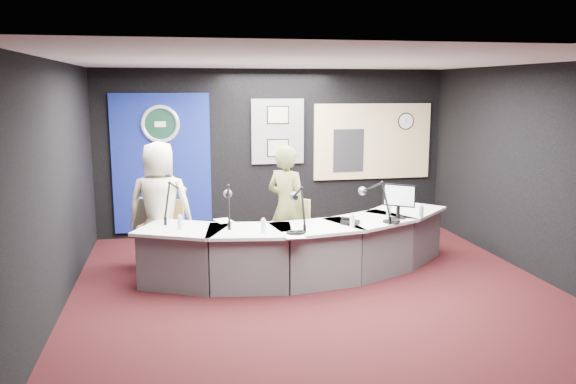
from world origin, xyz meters
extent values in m
plane|color=black|center=(0.00, 0.00, 0.00)|extent=(6.00, 6.00, 0.00)
cube|color=silver|center=(0.00, 0.00, 2.80)|extent=(6.00, 6.00, 0.02)
cube|color=black|center=(0.00, 3.00, 1.40)|extent=(6.00, 0.02, 2.80)
cube|color=black|center=(0.00, -3.00, 1.40)|extent=(6.00, 0.02, 2.80)
cube|color=black|center=(-3.00, 0.00, 1.40)|extent=(0.02, 6.00, 2.80)
cube|color=black|center=(3.00, 0.00, 1.40)|extent=(0.02, 6.00, 2.80)
cube|color=navy|center=(-1.90, 2.97, 1.25)|extent=(1.60, 0.05, 2.30)
torus|color=silver|center=(-1.90, 2.93, 1.90)|extent=(0.63, 0.07, 0.63)
cylinder|color=black|center=(-1.90, 2.94, 1.90)|extent=(0.48, 0.01, 0.48)
cube|color=slate|center=(0.05, 2.97, 1.75)|extent=(0.90, 0.04, 1.10)
cube|color=gray|center=(0.05, 2.94, 2.03)|extent=(0.34, 0.02, 0.27)
cube|color=gray|center=(0.05, 2.94, 1.47)|extent=(0.34, 0.02, 0.27)
cube|color=#D2B883|center=(1.75, 2.97, 1.55)|extent=(2.12, 0.06, 1.32)
cube|color=#D2B985|center=(1.75, 2.96, 1.55)|extent=(2.00, 0.02, 1.20)
cube|color=black|center=(1.30, 2.94, 1.40)|extent=(0.55, 0.02, 0.75)
cylinder|color=white|center=(2.35, 2.94, 1.90)|extent=(0.28, 0.01, 0.28)
cube|color=slate|center=(-2.03, 1.38, 0.62)|extent=(0.49, 0.31, 0.70)
imported|color=beige|center=(-1.91, 1.16, 0.89)|extent=(0.95, 0.69, 1.79)
imported|color=#636A37|center=(-0.20, 0.89, 0.86)|extent=(0.73, 0.74, 1.72)
cube|color=black|center=(1.24, 0.43, 1.07)|extent=(0.32, 0.26, 0.26)
cube|color=black|center=(0.51, 0.25, 0.78)|extent=(0.27, 0.26, 0.05)
torus|color=black|center=(1.07, 0.24, 0.77)|extent=(0.24, 0.24, 0.04)
torus|color=black|center=(-0.28, -0.10, 0.77)|extent=(0.21, 0.21, 0.03)
cube|color=white|center=(-1.08, 0.76, 0.75)|extent=(0.28, 0.33, 0.00)
cube|color=white|center=(-0.32, -0.17, 0.75)|extent=(0.24, 0.34, 0.00)
camera|label=1|loc=(-1.69, -6.72, 2.50)|focal=36.00mm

